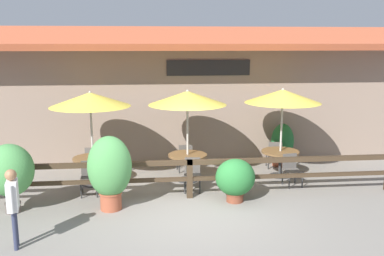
# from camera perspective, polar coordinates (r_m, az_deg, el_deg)

# --- Properties ---
(ground_plane) EXTENTS (60.00, 60.00, 0.00)m
(ground_plane) POSITION_cam_1_polar(r_m,az_deg,el_deg) (9.70, 0.29, -11.39)
(ground_plane) COLOR gray
(building_facade) EXTENTS (14.28, 1.49, 4.23)m
(building_facade) POSITION_cam_1_polar(r_m,az_deg,el_deg) (13.13, -1.61, 4.41)
(building_facade) COLOR gray
(building_facade) RESTS_ON ground
(patio_railing) EXTENTS (10.40, 0.14, 0.95)m
(patio_railing) POSITION_cam_1_polar(r_m,az_deg,el_deg) (10.45, -0.32, -5.66)
(patio_railing) COLOR #3D2D1E
(patio_railing) RESTS_ON ground
(patio_umbrella_near) EXTENTS (2.10, 2.10, 2.52)m
(patio_umbrella_near) POSITION_cam_1_polar(r_m,az_deg,el_deg) (11.40, -13.43, 3.70)
(patio_umbrella_near) COLOR #B7B2A8
(patio_umbrella_near) RESTS_ON ground
(dining_table_near) EXTENTS (1.06, 1.06, 0.75)m
(dining_table_near) POSITION_cam_1_polar(r_m,az_deg,el_deg) (11.74, -13.05, -4.53)
(dining_table_near) COLOR brown
(dining_table_near) RESTS_ON ground
(chair_near_streetside) EXTENTS (0.45, 0.45, 0.84)m
(chair_near_streetside) POSITION_cam_1_polar(r_m,az_deg,el_deg) (11.02, -13.54, -6.31)
(chair_near_streetside) COLOR #514C47
(chair_near_streetside) RESTS_ON ground
(chair_near_wallside) EXTENTS (0.51, 0.51, 0.84)m
(chair_near_wallside) POSITION_cam_1_polar(r_m,az_deg,el_deg) (12.54, -12.96, -4.13)
(chair_near_wallside) COLOR #514C47
(chair_near_wallside) RESTS_ON ground
(patio_umbrella_middle) EXTENTS (2.10, 2.10, 2.52)m
(patio_umbrella_middle) POSITION_cam_1_polar(r_m,az_deg,el_deg) (11.41, -0.61, 4.02)
(patio_umbrella_middle) COLOR #B7B2A8
(patio_umbrella_middle) RESTS_ON ground
(dining_table_middle) EXTENTS (1.06, 1.06, 0.75)m
(dining_table_middle) POSITION_cam_1_polar(r_m,az_deg,el_deg) (11.75, -0.59, -4.22)
(dining_table_middle) COLOR brown
(dining_table_middle) RESTS_ON ground
(chair_middle_streetside) EXTENTS (0.46, 0.46, 0.84)m
(chair_middle_streetside) POSITION_cam_1_polar(r_m,az_deg,el_deg) (11.01, 0.06, -6.00)
(chair_middle_streetside) COLOR #514C47
(chair_middle_streetside) RESTS_ON ground
(chair_middle_wallside) EXTENTS (0.46, 0.46, 0.84)m
(chair_middle_wallside) POSITION_cam_1_polar(r_m,az_deg,el_deg) (12.56, -0.96, -3.80)
(chair_middle_wallside) COLOR #514C47
(chair_middle_wallside) RESTS_ON ground
(patio_umbrella_far) EXTENTS (2.10, 2.10, 2.52)m
(patio_umbrella_far) POSITION_cam_1_polar(r_m,az_deg,el_deg) (12.05, 12.00, 4.16)
(patio_umbrella_far) COLOR #B7B2A8
(patio_umbrella_far) RESTS_ON ground
(dining_table_far) EXTENTS (1.06, 1.06, 0.75)m
(dining_table_far) POSITION_cam_1_polar(r_m,az_deg,el_deg) (12.37, 11.68, -3.66)
(dining_table_far) COLOR brown
(dining_table_far) RESTS_ON ground
(chair_far_streetside) EXTENTS (0.48, 0.48, 0.84)m
(chair_far_streetside) POSITION_cam_1_polar(r_m,az_deg,el_deg) (11.69, 13.13, -5.26)
(chair_far_streetside) COLOR #514C47
(chair_far_streetside) RESTS_ON ground
(chair_far_wallside) EXTENTS (0.46, 0.46, 0.84)m
(chair_far_wallside) POSITION_cam_1_polar(r_m,az_deg,el_deg) (13.15, 10.92, -3.32)
(chair_far_wallside) COLOR #514C47
(chair_far_wallside) RESTS_ON ground
(potted_plant_broad_leaf) EXTENTS (0.95, 0.85, 1.04)m
(potted_plant_broad_leaf) POSITION_cam_1_polar(r_m,az_deg,el_deg) (10.29, 5.79, -6.71)
(potted_plant_broad_leaf) COLOR brown
(potted_plant_broad_leaf) RESTS_ON ground
(potted_plant_tall_tropical) EXTENTS (1.05, 0.94, 1.57)m
(potted_plant_tall_tropical) POSITION_cam_1_polar(r_m,az_deg,el_deg) (10.29, -23.13, -5.31)
(potted_plant_tall_tropical) COLOR #564C47
(potted_plant_tall_tropical) RESTS_ON ground
(potted_plant_small_flowering) EXTENTS (0.99, 0.89, 1.71)m
(potted_plant_small_flowering) POSITION_cam_1_polar(r_m,az_deg,el_deg) (9.83, -10.91, -5.43)
(potted_plant_small_flowering) COLOR #9E4C33
(potted_plant_small_flowering) RESTS_ON ground
(potted_plant_entrance_palm) EXTENTS (0.70, 0.63, 1.32)m
(potted_plant_entrance_palm) POSITION_cam_1_polar(r_m,az_deg,el_deg) (13.46, 11.95, -2.23)
(potted_plant_entrance_palm) COLOR #9E4C33
(potted_plant_entrance_palm) RESTS_ON ground
(pedestrian) EXTENTS (0.27, 0.53, 1.52)m
(pedestrian) POSITION_cam_1_polar(r_m,az_deg,el_deg) (8.50, -22.80, -8.62)
(pedestrian) COLOR #2D334C
(pedestrian) RESTS_ON ground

